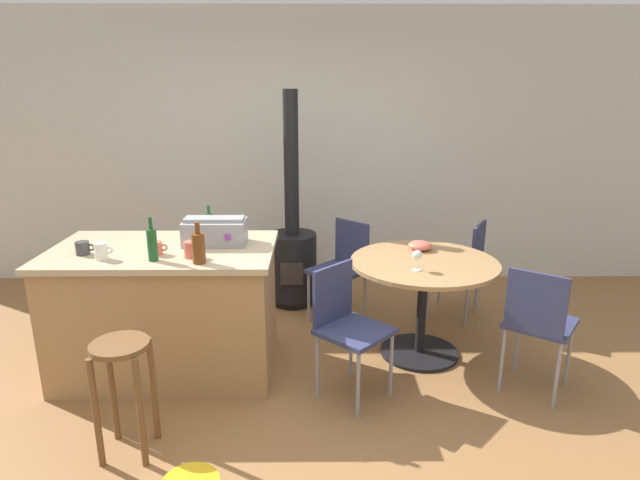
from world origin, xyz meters
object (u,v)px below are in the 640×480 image
Objects in this scene: cup_1 at (101,251)px; bottle_1 at (152,244)px; kitchen_island at (168,309)px; wood_stove at (293,254)px; folding_chair_right at (343,264)px; cup_0 at (191,249)px; folding_chair_far at (538,320)px; cup_2 at (156,248)px; toolbox at (215,231)px; bottle_2 at (209,223)px; folding_chair_near at (347,321)px; cup_3 at (83,248)px; dining_table at (423,283)px; bottle_0 at (199,247)px; wine_glass at (417,256)px; folding_chair_left at (463,262)px; wooden_stool at (123,376)px.

bottle_1 is at bearing -4.54° from cup_1.
kitchen_island is 0.78× the size of wood_stove.
folding_chair_right is 7.31× the size of cup_0.
wood_stove is 1.60m from cup_0.
folding_chair_far is 2.50m from cup_2.
toolbox is 0.27m from bottle_2.
cup_2 is (-0.25, -0.49, -0.04)m from bottle_2.
bottle_2 is at bearing -123.79° from wood_stove.
folding_chair_near is at bearing -2.82° from cup_1.
toolbox is (-0.89, 0.41, 0.49)m from folding_chair_near.
bottle_1 is at bearing -14.83° from cup_3.
dining_table is 0.85m from folding_chair_right.
cup_3 reaches higher than folding_chair_right.
bottle_0 is 1.46m from wine_glass.
folding_chair_left is 5.98× the size of wine_glass.
bottle_2 reaches higher than wooden_stool.
folding_chair_far is 1.68m from folding_chair_right.
cup_2 is at bearing -142.18° from folding_chair_right.
kitchen_island reaches higher than folding_chair_right.
folding_chair_left is 3.29× the size of bottle_0.
folding_chair_far is 2.97m from cup_3.
cup_0 is at bearing 71.40° from wooden_stool.
folding_chair_left is 2.99m from cup_3.
bottle_1 is 0.24m from cup_0.
cup_3 is at bearing 165.17° from bottle_1.
bottle_1 reaches higher than cup_3.
cup_3 is at bearing 147.15° from cup_1.
wood_stove reaches higher than bottle_1.
wine_glass reaches higher than folding_chair_right.
bottle_2 is (0.24, 0.62, -0.02)m from bottle_1.
cup_3 is (-1.71, 0.18, 0.44)m from folding_chair_near.
kitchen_island is 1.41× the size of dining_table.
bottle_2 is at bearing -165.46° from folding_chair_left.
folding_chair_far is at bearing -1.45° from folding_chair_near.
cup_3 is (-2.93, 0.21, 0.43)m from folding_chair_far.
bottle_0 reaches higher than dining_table.
folding_chair_right reaches higher than folding_chair_left.
kitchen_island is at bearing 94.49° from bottle_1.
dining_table is 1.63m from bottle_2.
cup_0 is at bearing 176.33° from folding_chair_far.
bottle_0 is at bearing -93.55° from toolbox.
bottle_2 is at bearing 145.83° from folding_chair_near.
folding_chair_right is (-1.19, 1.19, -0.02)m from folding_chair_far.
folding_chair_left is 6.90× the size of cup_3.
wood_stove is at bearing 55.29° from kitchen_island.
wood_stove is 16.11× the size of cup_2.
kitchen_island reaches higher than wine_glass.
cup_3 is (-2.78, -1.02, 0.44)m from folding_chair_left.
dining_table is at bearing 11.67° from cup_1.
cup_3 is at bearing -164.16° from toolbox.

